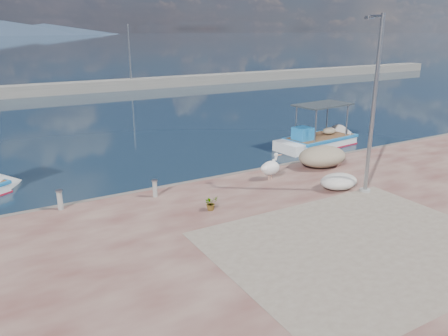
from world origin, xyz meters
TOP-DOWN VIEW (x-y plane):
  - ground at (0.00, 0.00)m, footprint 1400.00×1400.00m
  - quay at (0.00, -6.00)m, footprint 44.00×22.00m
  - quay_patch at (1.00, -3.00)m, footprint 9.00×7.00m
  - breakwater at (-0.00, 40.00)m, footprint 120.00×2.20m
  - boat_right at (9.40, 8.27)m, footprint 6.53×2.74m
  - pelican at (2.22, 3.48)m, footprint 1.23×0.68m
  - lamp_post at (4.73, 0.31)m, footprint 0.44×0.96m
  - bollard_near at (-3.04, 4.08)m, footprint 0.24×0.24m
  - bollard_far at (-6.58, 4.60)m, footprint 0.26×0.26m
  - potted_plant at (-1.73, 1.77)m, footprint 0.51×0.45m
  - net_pile_c at (5.55, 3.82)m, footprint 2.55×1.82m
  - net_pile_d at (4.02, 1.09)m, footprint 1.69×1.27m

SIDE VIEW (x-z plane):
  - ground at x=0.00m, z-range 0.00..0.00m
  - boat_right at x=9.40m, z-range -1.29..1.77m
  - quay at x=0.00m, z-range 0.00..0.50m
  - quay_patch at x=1.00m, z-range 0.50..0.51m
  - breakwater at x=0.00m, z-range -3.15..4.35m
  - potted_plant at x=-1.73m, z-range 0.50..1.05m
  - net_pile_d at x=4.02m, z-range 0.50..1.13m
  - bollard_near at x=-3.04m, z-range 0.53..1.25m
  - bollard_far at x=-6.58m, z-range 0.53..1.31m
  - net_pile_c at x=5.55m, z-range 0.50..1.50m
  - pelican at x=2.22m, z-range 0.47..1.65m
  - lamp_post at x=4.73m, z-range 0.30..7.30m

